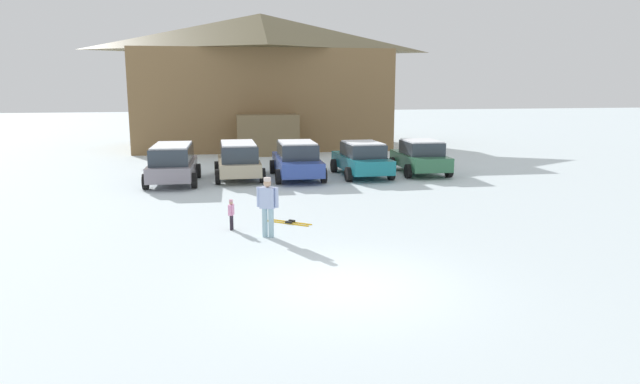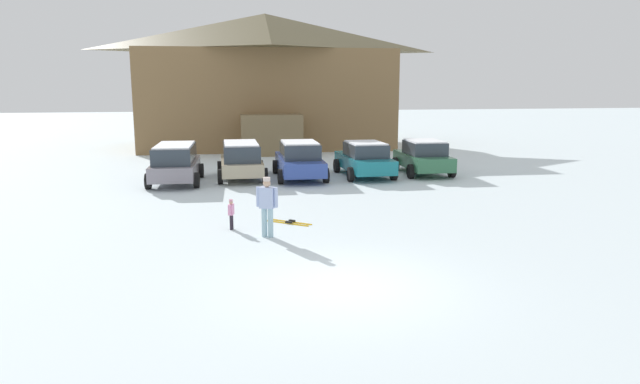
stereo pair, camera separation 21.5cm
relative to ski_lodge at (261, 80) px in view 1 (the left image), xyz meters
name	(u,v)px [view 1 (the left image)]	position (x,y,z in m)	size (l,w,h in m)	color
ground	(348,285)	(-0.75, -27.91, -4.42)	(160.00, 160.00, 0.00)	silver
ski_lodge	(261,80)	(0.00, 0.00, 0.00)	(16.89, 11.18, 8.73)	brown
parked_grey_wagon	(173,162)	(-5.10, -14.35, -3.52)	(2.26, 4.38, 1.67)	gray
parked_beige_suv	(239,159)	(-2.30, -13.68, -3.54)	(2.11, 4.12, 1.63)	tan
parked_blue_hatchback	(297,160)	(0.27, -14.01, -3.58)	(2.25, 4.78, 1.66)	#314BA1
parked_teal_hatchback	(362,159)	(3.27, -13.99, -3.61)	(2.23, 4.41, 1.59)	#197885
parked_green_coupe	(420,157)	(6.15, -13.81, -3.61)	(2.25, 4.09, 1.60)	#316B48
skier_adult_in_blue_parka	(268,204)	(-2.02, -23.77, -3.48)	(0.58, 0.38, 1.67)	#96BCCA
skier_child_in_pink_snowsuit	(231,213)	(-2.98, -22.76, -3.92)	(0.19, 0.32, 0.89)	#251E29
pair_of_skis	(289,222)	(-1.23, -22.27, -4.40)	(1.33, 1.13, 0.08)	gold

